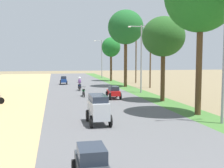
# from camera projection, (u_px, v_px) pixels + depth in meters

# --- Properties ---
(median_tree_second) EXTENTS (3.81, 3.81, 7.54)m
(median_tree_second) POSITION_uv_depth(u_px,v_px,m) (163.00, 37.00, 24.60)
(median_tree_second) COLOR #4C351E
(median_tree_second) RESTS_ON median_strip
(median_tree_third) EXTENTS (4.79, 4.79, 10.40)m
(median_tree_third) POSITION_uv_depth(u_px,v_px,m) (126.00, 28.00, 37.47)
(median_tree_third) COLOR #4C351E
(median_tree_third) RESTS_ON median_strip
(median_tree_fourth) EXTENTS (3.23, 3.23, 7.55)m
(median_tree_fourth) POSITION_uv_depth(u_px,v_px,m) (111.00, 47.00, 47.97)
(median_tree_fourth) COLOR #4C351E
(median_tree_fourth) RESTS_ON median_strip
(streetlamp_mid) EXTENTS (3.16, 0.20, 7.52)m
(streetlamp_mid) POSITION_uv_depth(u_px,v_px,m) (141.00, 54.00, 30.94)
(streetlamp_mid) COLOR gray
(streetlamp_mid) RESTS_ON median_strip
(streetlamp_far) EXTENTS (3.16, 0.20, 7.66)m
(streetlamp_far) POSITION_uv_depth(u_px,v_px,m) (102.00, 56.00, 56.11)
(streetlamp_far) COLOR gray
(streetlamp_far) RESTS_ON median_strip
(utility_pole_near) EXTENTS (1.80, 0.20, 9.64)m
(utility_pole_near) POSITION_uv_depth(u_px,v_px,m) (136.00, 52.00, 44.46)
(utility_pole_near) COLOR brown
(utility_pole_near) RESTS_ON ground
(utility_pole_far) EXTENTS (1.80, 0.20, 8.67)m
(utility_pole_far) POSITION_uv_depth(u_px,v_px,m) (150.00, 54.00, 36.82)
(utility_pole_far) COLOR brown
(utility_pole_far) RESTS_ON ground
(car_hatchback_charcoal) EXTENTS (1.04, 2.00, 1.23)m
(car_hatchback_charcoal) POSITION_uv_depth(u_px,v_px,m) (91.00, 165.00, 8.04)
(car_hatchback_charcoal) COLOR #282D33
(car_hatchback_charcoal) RESTS_ON road_strip
(car_van_silver) EXTENTS (1.19, 2.41, 1.67)m
(car_van_silver) POSITION_uv_depth(u_px,v_px,m) (98.00, 108.00, 16.02)
(car_van_silver) COLOR #B7BCC1
(car_van_silver) RESTS_ON road_strip
(car_sedan_red) EXTENTS (1.10, 2.26, 1.19)m
(car_sedan_red) POSITION_uv_depth(u_px,v_px,m) (113.00, 92.00, 26.37)
(car_sedan_red) COLOR red
(car_sedan_red) RESTS_ON road_strip
(car_hatchback_blue) EXTENTS (1.04, 2.00, 1.23)m
(car_hatchback_blue) POSITION_uv_depth(u_px,v_px,m) (64.00, 80.00, 41.61)
(car_hatchback_blue) COLOR navy
(car_hatchback_blue) RESTS_ON road_strip
(motorbike_ahead_second) EXTENTS (0.54, 1.80, 0.94)m
(motorbike_ahead_second) POSITION_uv_depth(u_px,v_px,m) (83.00, 91.00, 28.07)
(motorbike_ahead_second) COLOR black
(motorbike_ahead_second) RESTS_ON road_strip
(motorbike_ahead_third) EXTENTS (0.54, 1.80, 1.66)m
(motorbike_ahead_third) POSITION_uv_depth(u_px,v_px,m) (80.00, 84.00, 33.44)
(motorbike_ahead_third) COLOR black
(motorbike_ahead_third) RESTS_ON road_strip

